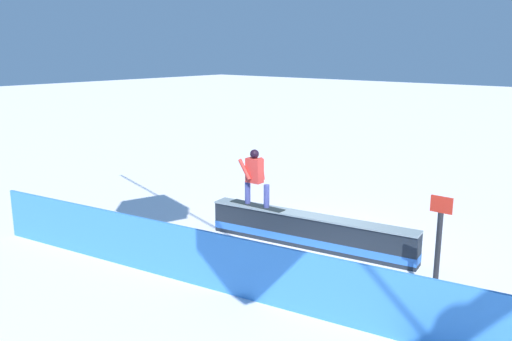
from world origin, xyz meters
TOP-DOWN VIEW (x-y plane):
  - ground_plane at (0.00, 0.00)m, footprint 120.00×120.00m
  - grind_box at (0.00, 0.00)m, footprint 5.13×1.28m
  - snowboarder at (1.48, 0.23)m, footprint 1.55×0.44m
  - safety_fence at (0.00, 3.08)m, footprint 12.26×2.04m
  - trail_marker at (-3.35, 0.79)m, footprint 0.40×0.10m

SIDE VIEW (x-z plane):
  - ground_plane at x=0.00m, z-range 0.00..0.00m
  - grind_box at x=0.00m, z-range -0.04..0.75m
  - safety_fence at x=0.00m, z-range 0.00..1.17m
  - trail_marker at x=-3.35m, z-range 0.07..2.08m
  - snowboarder at x=1.48m, z-range 0.84..2.25m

